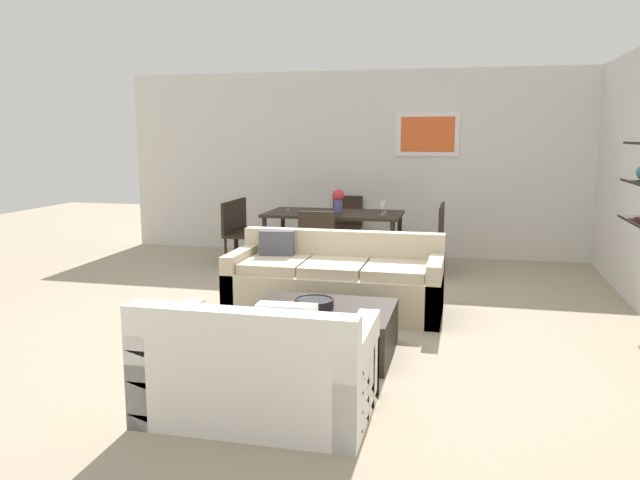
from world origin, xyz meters
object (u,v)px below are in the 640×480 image
object	(u,v)px
loveseat_white	(259,370)
coffee_table	(322,330)
dining_chair_head	(346,222)
decorative_bowl	(314,303)
sofa_beige	(335,283)
wine_glass_right_near	(383,205)
dining_table	(334,217)
dining_chair_foot	(319,241)
wine_glass_right_far	(385,204)
dining_chair_left_near	(237,230)
dining_chair_right_far	(433,231)
dining_chair_right_near	(431,237)
wine_glass_left_far	(288,201)
centerpiece_vase	(338,199)
dining_chair_left_far	(247,225)
apple_on_coffee_table	(291,306)

from	to	relation	value
loveseat_white	coffee_table	size ratio (longest dim) A/B	1.23
coffee_table	loveseat_white	bearing A→B (deg)	-96.12
dining_chair_head	decorative_bowl	bearing A→B (deg)	-82.62
sofa_beige	wine_glass_right_near	xyz separation A→B (m)	(0.21, 1.97, 0.58)
loveseat_white	wine_glass_right_near	world-z (taller)	wine_glass_right_near
dining_table	dining_chair_foot	world-z (taller)	dining_chair_foot
sofa_beige	wine_glass_right_far	world-z (taller)	wine_glass_right_far
dining_chair_left_near	wine_glass_right_far	world-z (taller)	wine_glass_right_far
coffee_table	wine_glass_right_near	xyz separation A→B (m)	(0.06, 3.22, 0.68)
dining_chair_right_far	dining_chair_right_near	distance (m)	0.43
sofa_beige	wine_glass_left_far	bearing A→B (deg)	117.03
dining_chair_foot	wine_glass_right_near	bearing A→B (deg)	48.92
loveseat_white	dining_chair_head	size ratio (longest dim) A/B	1.61
wine_glass_right_near	centerpiece_vase	size ratio (longest dim) A/B	0.57
dining_chair_foot	coffee_table	bearing A→B (deg)	-76.10
centerpiece_vase	dining_table	bearing A→B (deg)	-138.49
decorative_bowl	dining_chair_left_far	distance (m)	4.05
apple_on_coffee_table	dining_chair_foot	world-z (taller)	dining_chair_foot
dining_chair_left_near	dining_chair_right_near	bearing A→B (deg)	0.00
dining_chair_right_far	centerpiece_vase	world-z (taller)	centerpiece_vase
wine_glass_right_near	dining_chair_head	bearing A→B (deg)	123.64
wine_glass_right_near	wine_glass_left_far	xyz separation A→B (m)	(-1.34, 0.24, 0.00)
dining_chair_foot	decorative_bowl	bearing A→B (deg)	-77.47
coffee_table	dining_chair_right_far	bearing A→B (deg)	78.90
dining_chair_right_near	wine_glass_right_near	bearing A→B (deg)	171.27
dining_chair_head	wine_glass_right_near	distance (m)	1.27
dining_chair_left_near	centerpiece_vase	bearing A→B (deg)	10.90
dining_table	wine_glass_right_near	xyz separation A→B (m)	(0.67, -0.12, 0.19)
loveseat_white	dining_chair_left_near	distance (m)	4.69
dining_chair_right_near	wine_glass_left_far	bearing A→B (deg)	170.35
dining_chair_right_near	dining_chair_foot	bearing A→B (deg)	-152.79
dining_chair_right_near	sofa_beige	bearing A→B (deg)	-114.32
loveseat_white	centerpiece_vase	distance (m)	4.66
sofa_beige	dining_table	world-z (taller)	sofa_beige
coffee_table	dining_chair_left_far	bearing A→B (deg)	118.26
loveseat_white	decorative_bowl	xyz separation A→B (m)	(0.07, 1.17, 0.13)
dining_chair_left_near	centerpiece_vase	world-z (taller)	centerpiece_vase
dining_table	dining_chair_right_near	xyz separation A→B (m)	(1.31, -0.22, -0.18)
wine_glass_right_near	wine_glass_right_far	bearing A→B (deg)	90.00
sofa_beige	dining_chair_left_far	bearing A→B (deg)	127.37
decorative_bowl	dining_chair_right_far	size ratio (longest dim) A/B	0.37
sofa_beige	coffee_table	world-z (taller)	sofa_beige
dining_table	centerpiece_vase	world-z (taller)	centerpiece_vase
sofa_beige	centerpiece_vase	bearing A→B (deg)	100.80
apple_on_coffee_table	dining_table	distance (m)	3.51
sofa_beige	dining_chair_foot	distance (m)	1.31
apple_on_coffee_table	dining_table	size ratio (longest dim) A/B	0.05
dining_chair_foot	wine_glass_right_far	xyz separation A→B (m)	(0.67, 1.01, 0.37)
dining_chair_foot	dining_chair_right_far	bearing A→B (deg)	40.24
loveseat_white	apple_on_coffee_table	bearing A→B (deg)	94.80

